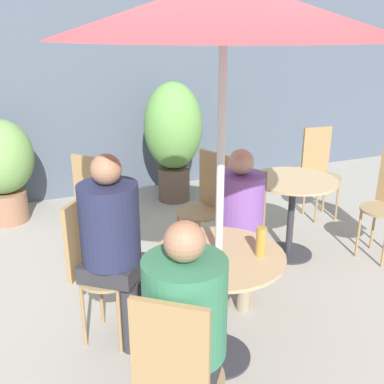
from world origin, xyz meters
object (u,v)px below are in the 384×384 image
at_px(seated_person_0, 239,214).
at_px(potted_plant_1, 173,133).
at_px(seated_person_1, 113,236).
at_px(potted_plant_0, 2,164).
at_px(bistro_chair_4, 207,198).
at_px(umbrella, 224,10).
at_px(beer_glass_0, 261,241).
at_px(bistro_chair_1, 93,258).
at_px(bistro_chair_5, 97,198).
at_px(bistro_chair_2, 176,372).
at_px(cafe_table_near, 218,281).
at_px(bistro_chair_0, 242,222).
at_px(cafe_table_far, 292,199).
at_px(bistro_chair_3, 319,164).
at_px(beer_glass_1, 178,245).
at_px(seated_person_2, 186,322).

bearing_deg(seated_person_0, potted_plant_1, 120.07).
distance_m(seated_person_1, potted_plant_0, 2.46).
bearing_deg(bistro_chair_4, umbrella, -40.17).
height_order(seated_person_1, beer_glass_0, seated_person_1).
bearing_deg(potted_plant_1, seated_person_1, -118.55).
distance_m(bistro_chair_1, bistro_chair_5, 1.10).
distance_m(seated_person_0, beer_glass_0, 0.66).
xyz_separation_m(bistro_chair_2, beer_glass_0, (0.73, 0.54, 0.23)).
distance_m(cafe_table_near, bistro_chair_0, 0.82).
xyz_separation_m(cafe_table_far, potted_plant_0, (-2.34, 1.80, 0.09)).
height_order(bistro_chair_2, bistro_chair_5, same).
height_order(seated_person_1, umbrella, umbrella).
relative_size(cafe_table_far, bistro_chair_4, 0.78).
relative_size(cafe_table_far, bistro_chair_0, 0.78).
xyz_separation_m(cafe_table_far, seated_person_0, (-0.80, -0.47, 0.16)).
height_order(bistro_chair_3, potted_plant_1, potted_plant_1).
bearing_deg(seated_person_0, cafe_table_near, -90.00).
distance_m(bistro_chair_0, potted_plant_0, 2.71).
bearing_deg(seated_person_1, bistro_chair_0, -39.20).
relative_size(cafe_table_near, potted_plant_1, 0.55).
bearing_deg(bistro_chair_4, bistro_chair_3, 87.98).
xyz_separation_m(bistro_chair_4, bistro_chair_5, (-0.88, 0.36, 0.00)).
relative_size(bistro_chair_2, umbrella, 0.44).
height_order(cafe_table_far, potted_plant_1, potted_plant_1).
xyz_separation_m(bistro_chair_1, beer_glass_1, (0.40, -0.46, 0.23)).
height_order(potted_plant_0, umbrella, umbrella).
bearing_deg(bistro_chair_4, beer_glass_0, -29.93).
relative_size(bistro_chair_0, beer_glass_0, 5.56).
height_order(cafe_table_far, seated_person_1, seated_person_1).
distance_m(cafe_table_far, beer_glass_1, 1.75).
height_order(cafe_table_near, umbrella, umbrella).
bearing_deg(bistro_chair_2, cafe_table_far, -97.98).
relative_size(potted_plant_0, potted_plant_1, 0.79).
distance_m(cafe_table_near, potted_plant_0, 3.02).
bearing_deg(cafe_table_near, bistro_chair_3, 39.81).
distance_m(bistro_chair_5, potted_plant_1, 1.63).
bearing_deg(bistro_chair_5, beer_glass_0, 158.63).
bearing_deg(cafe_table_far, seated_person_1, -161.43).
relative_size(bistro_chair_1, seated_person_0, 0.82).
height_order(potted_plant_0, potted_plant_1, potted_plant_1).
relative_size(bistro_chair_0, beer_glass_1, 5.90).
bearing_deg(seated_person_2, seated_person_1, -44.94).
distance_m(bistro_chair_4, beer_glass_0, 1.37).
distance_m(seated_person_1, beer_glass_0, 0.90).
bearing_deg(bistro_chair_2, cafe_table_near, -90.00).
xyz_separation_m(bistro_chair_1, bistro_chair_4, (1.12, 0.72, 0.00)).
bearing_deg(potted_plant_1, bistro_chair_3, -39.00).
distance_m(cafe_table_far, bistro_chair_5, 1.71).
bearing_deg(potted_plant_1, beer_glass_0, -100.39).
distance_m(cafe_table_far, seated_person_2, 2.23).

